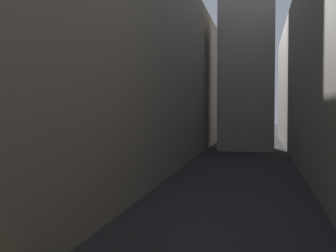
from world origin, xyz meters
TOP-DOWN VIEW (x-y plane):
  - ground_plane at (0.00, 48.00)m, footprint 264.00×264.00m
  - building_block_left at (-12.41, 50.00)m, footprint 13.82×108.00m

SIDE VIEW (x-z plane):
  - ground_plane at x=0.00m, z-range 0.00..0.00m
  - building_block_left at x=-12.41m, z-range 0.00..19.67m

